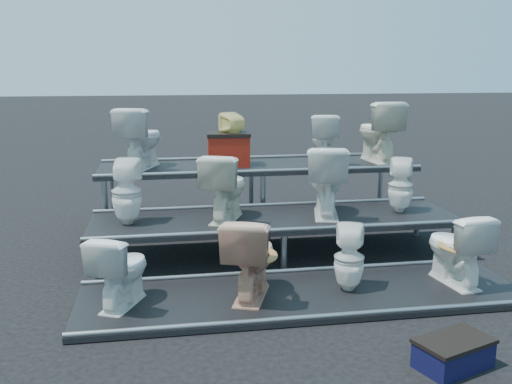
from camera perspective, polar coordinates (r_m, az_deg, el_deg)
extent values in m
plane|color=black|center=(6.72, 1.92, -6.33)|extent=(80.00, 80.00, 0.00)
cube|color=black|center=(5.52, 4.65, -10.29)|extent=(4.20, 1.20, 0.06)
cube|color=black|center=(6.65, 1.94, -4.45)|extent=(4.20, 1.20, 0.46)
cube|color=black|center=(7.83, 0.06, -0.34)|extent=(4.20, 1.20, 0.86)
imported|color=white|center=(5.25, -13.35, -7.53)|extent=(0.62, 0.75, 0.67)
imported|color=#D99F82|center=(5.28, -0.54, -6.45)|extent=(0.67, 0.87, 0.78)
imported|color=white|center=(5.52, 9.29, -6.54)|extent=(0.37, 0.37, 0.64)
imported|color=white|center=(5.94, 19.35, -5.27)|extent=(0.50, 0.76, 0.73)
imported|color=white|center=(6.39, -12.83, 0.01)|extent=(0.37, 0.37, 0.72)
imported|color=white|center=(6.41, -3.10, 0.54)|extent=(0.68, 0.85, 0.76)
imported|color=white|center=(6.63, 7.03, 1.16)|extent=(0.65, 0.90, 0.83)
imported|color=white|center=(6.97, 14.26, 0.64)|extent=(0.38, 0.39, 0.65)
imported|color=white|center=(7.59, -11.45, 5.34)|extent=(0.70, 0.89, 0.79)
imported|color=#F3E591|center=(7.65, -2.22, 5.29)|extent=(0.42, 0.42, 0.70)
imported|color=white|center=(7.91, 6.74, 5.34)|extent=(0.50, 0.72, 0.68)
imported|color=white|center=(8.15, 12.12, 5.96)|extent=(0.51, 0.85, 0.84)
cube|color=maroon|center=(7.67, -2.78, 4.14)|extent=(0.57, 0.47, 0.39)
cube|color=black|center=(4.57, 19.12, -15.14)|extent=(0.61, 0.48, 0.19)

